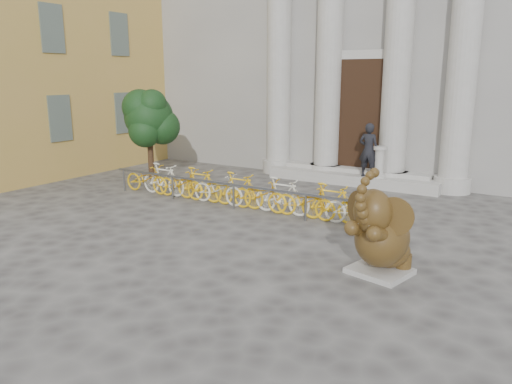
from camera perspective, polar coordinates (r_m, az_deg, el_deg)
The scene contains 9 objects.
ground at distance 9.82m, azimuth -9.29°, elevation -8.87°, with size 80.00×80.00×0.00m, color #474442.
classical_building at distance 22.70m, azimuth 16.94°, elevation 18.52°, with size 22.00×10.70×12.00m.
entrance_steps at distance 17.66m, azimuth 10.99°, elevation 1.57°, with size 6.00×1.20×0.36m, color #A8A59E.
ochre_building at distance 23.08m, azimuth -25.56°, elevation 17.78°, with size 8.00×14.00×12.00m, color tan.
elephant_statue at distance 9.57m, azimuth 14.07°, elevation -4.91°, with size 1.35×1.62×2.07m.
bike_rack at distance 14.12m, azimuth -2.02°, elevation 0.25°, with size 8.95×0.53×1.00m.
tree at distance 17.34m, azimuth -12.10°, elevation 8.22°, with size 1.86×1.69×3.22m.
pedestrian at distance 16.94m, azimuth 12.74°, elevation 4.70°, with size 0.65×0.43×1.79m, color black.
balustrade_post at distance 16.94m, azimuth 13.90°, elevation 3.21°, with size 0.42×0.42×1.04m.
Camera 1 is at (6.05, -6.82, 3.66)m, focal length 35.00 mm.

